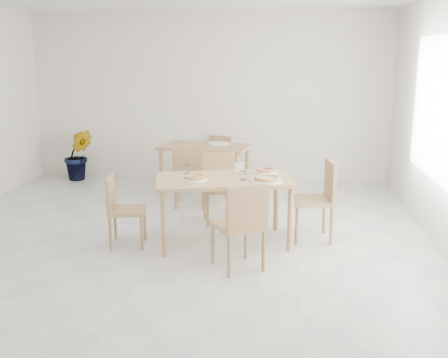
# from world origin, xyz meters

# --- Properties ---
(main_table) EXTENTS (1.64, 1.17, 0.75)m
(main_table) POSITION_xyz_m (0.66, 0.36, 0.67)
(main_table) COLOR tan
(main_table) RESTS_ON ground
(chair_south) EXTENTS (0.60, 0.60, 0.88)m
(chair_south) POSITION_xyz_m (0.93, -0.43, 0.51)
(chair_south) COLOR tan
(chair_south) RESTS_ON ground
(chair_north) EXTENTS (0.52, 0.52, 0.86)m
(chair_north) POSITION_xyz_m (0.50, 1.19, 0.50)
(chair_north) COLOR tan
(chair_north) RESTS_ON ground
(chair_west) EXTENTS (0.45, 0.45, 0.79)m
(chair_west) POSITION_xyz_m (-0.46, 0.12, 0.46)
(chair_west) COLOR tan
(chair_west) RESTS_ON ground
(chair_east) EXTENTS (0.51, 0.51, 0.91)m
(chair_east) POSITION_xyz_m (1.72, 0.61, 0.53)
(chair_east) COLOR tan
(chair_east) RESTS_ON ground
(plate_margherita) EXTENTS (0.30, 0.30, 0.02)m
(plate_margherita) POSITION_xyz_m (0.35, 0.23, 0.76)
(plate_margherita) COLOR white
(plate_margherita) RESTS_ON main_table
(plate_mushroom) EXTENTS (0.35, 0.35, 0.02)m
(plate_mushroom) POSITION_xyz_m (1.13, 0.25, 0.76)
(plate_mushroom) COLOR white
(plate_mushroom) RESTS_ON main_table
(plate_pepperoni) EXTENTS (0.29, 0.29, 0.02)m
(plate_pepperoni) POSITION_xyz_m (1.10, 0.69, 0.76)
(plate_pepperoni) COLOR white
(plate_pepperoni) RESTS_ON main_table
(pizza_margherita) EXTENTS (0.27, 0.27, 0.03)m
(pizza_margherita) POSITION_xyz_m (0.35, 0.23, 0.78)
(pizza_margherita) COLOR tan
(pizza_margherita) RESTS_ON plate_margherita
(pizza_mushroom) EXTENTS (0.28, 0.28, 0.03)m
(pizza_mushroom) POSITION_xyz_m (1.13, 0.25, 0.78)
(pizza_mushroom) COLOR tan
(pizza_mushroom) RESTS_ON plate_mushroom
(pizza_pepperoni) EXTENTS (0.27, 0.27, 0.03)m
(pizza_pepperoni) POSITION_xyz_m (1.10, 0.69, 0.78)
(pizza_pepperoni) COLOR tan
(pizza_pepperoni) RESTS_ON plate_pepperoni
(tumbler_a) EXTENTS (0.07, 0.07, 0.10)m
(tumbler_a) POSITION_xyz_m (0.88, 0.30, 0.80)
(tumbler_a) COLOR white
(tumbler_a) RESTS_ON main_table
(tumbler_b) EXTENTS (0.07, 0.07, 0.09)m
(tumbler_b) POSITION_xyz_m (0.20, 0.54, 0.80)
(tumbler_b) COLOR white
(tumbler_b) RESTS_ON main_table
(napkin_holder) EXTENTS (0.12, 0.06, 0.13)m
(napkin_holder) POSITION_xyz_m (0.81, 0.61, 0.81)
(napkin_holder) COLOR silver
(napkin_holder) RESTS_ON main_table
(fork_a) EXTENTS (0.12, 0.16, 0.01)m
(fork_a) POSITION_xyz_m (0.23, -0.04, 0.75)
(fork_a) COLOR silver
(fork_a) RESTS_ON main_table
(fork_b) EXTENTS (0.07, 0.16, 0.01)m
(fork_b) POSITION_xyz_m (0.63, 0.16, 0.75)
(fork_b) COLOR silver
(fork_b) RESTS_ON main_table
(second_table) EXTENTS (1.42, 0.96, 0.75)m
(second_table) POSITION_xyz_m (0.10, 2.48, 0.65)
(second_table) COLOR tan
(second_table) RESTS_ON ground
(chair_back_s) EXTENTS (0.49, 0.49, 0.89)m
(chair_back_s) POSITION_xyz_m (0.01, 1.71, 0.52)
(chair_back_s) COLOR tan
(chair_back_s) RESTS_ON ground
(chair_back_n) EXTENTS (0.48, 0.48, 0.79)m
(chair_back_n) POSITION_xyz_m (0.21, 3.19, 0.46)
(chair_back_n) COLOR tan
(chair_back_n) RESTS_ON ground
(plate_empty) EXTENTS (0.33, 0.33, 0.02)m
(plate_empty) POSITION_xyz_m (0.30, 2.65, 0.76)
(plate_empty) COLOR white
(plate_empty) RESTS_ON second_table
(potted_plant) EXTENTS (0.59, 0.55, 0.87)m
(potted_plant) POSITION_xyz_m (-2.18, 3.15, 0.43)
(potted_plant) COLOR #37691F
(potted_plant) RESTS_ON ground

